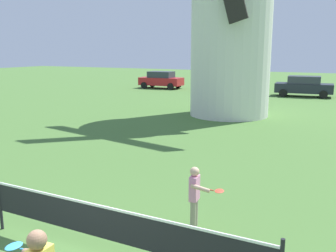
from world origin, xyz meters
TOP-DOWN VIEW (x-y plane):
  - windmill at (-2.35, 16.43)m, footprint 7.96×4.92m
  - tennis_net at (0.48, 1.55)m, footprint 5.45×0.06m
  - player_far at (1.18, 3.38)m, footprint 0.75×0.45m
  - parked_car_red at (-12.52, 27.68)m, footprint 4.03×2.00m
  - parked_car_mustard at (-6.27, 27.83)m, footprint 4.00×2.23m
  - parked_car_black at (0.18, 27.09)m, footprint 4.32×2.17m

SIDE VIEW (x-z plane):
  - tennis_net at x=0.48m, z-range 0.14..1.24m
  - player_far at x=1.18m, z-range 0.08..1.34m
  - parked_car_mustard at x=-6.27m, z-range 0.03..1.59m
  - parked_car_red at x=-12.52m, z-range 0.03..1.59m
  - parked_car_black at x=0.18m, z-range 0.03..1.59m
  - windmill at x=-2.35m, z-range -0.29..12.34m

